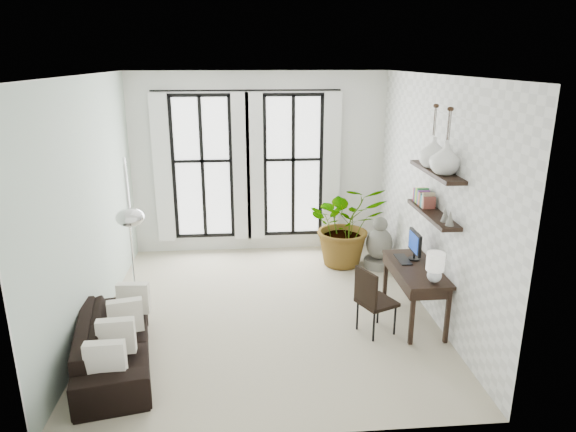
{
  "coord_description": "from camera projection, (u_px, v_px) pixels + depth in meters",
  "views": [
    {
      "loc": [
        -0.26,
        -6.48,
        3.4
      ],
      "look_at": [
        0.32,
        0.3,
        1.3
      ],
      "focal_mm": 32.0,
      "sensor_mm": 36.0,
      "label": 1
    }
  ],
  "objects": [
    {
      "name": "ceiling",
      "position": [
        264.0,
        75.0,
        6.25
      ],
      "size": [
        5.0,
        5.0,
        0.0
      ],
      "primitive_type": "plane",
      "color": "white",
      "rests_on": "wall_back"
    },
    {
      "name": "windows",
      "position": [
        248.0,
        167.0,
        9.03
      ],
      "size": [
        3.26,
        0.13,
        2.65
      ],
      "color": "white",
      "rests_on": "wall_back"
    },
    {
      "name": "desk_chair",
      "position": [
        372.0,
        297.0,
        6.47
      ],
      "size": [
        0.56,
        0.56,
        0.89
      ],
      "rotation": [
        0.0,
        0.0,
        0.42
      ],
      "color": "black",
      "rests_on": "floor"
    },
    {
      "name": "floor",
      "position": [
        267.0,
        311.0,
        7.19
      ],
      "size": [
        5.0,
        5.0,
        0.0
      ],
      "primitive_type": "plane",
      "color": "#C1B899",
      "rests_on": "ground"
    },
    {
      "name": "buddha",
      "position": [
        379.0,
        246.0,
        8.62
      ],
      "size": [
        0.49,
        0.49,
        0.88
      ],
      "color": "gray",
      "rests_on": "floor"
    },
    {
      "name": "wall_right",
      "position": [
        432.0,
        198.0,
        6.91
      ],
      "size": [
        0.0,
        5.0,
        5.0
      ],
      "primitive_type": "plane",
      "rotation": [
        1.57,
        0.0,
        -1.57
      ],
      "color": "white",
      "rests_on": "floor"
    },
    {
      "name": "plant",
      "position": [
        346.0,
        224.0,
        8.65
      ],
      "size": [
        1.32,
        1.16,
        1.43
      ],
      "primitive_type": "imported",
      "rotation": [
        0.0,
        0.0,
        0.03
      ],
      "color": "#2D7228",
      "rests_on": "floor"
    },
    {
      "name": "sofa",
      "position": [
        114.0,
        343.0,
        5.86
      ],
      "size": [
        1.12,
        2.07,
        0.57
      ],
      "primitive_type": "imported",
      "rotation": [
        0.0,
        0.0,
        1.76
      ],
      "color": "black",
      "rests_on": "floor"
    },
    {
      "name": "desk",
      "position": [
        417.0,
        272.0,
        6.69
      ],
      "size": [
        0.56,
        1.31,
        1.17
      ],
      "color": "black",
      "rests_on": "floor"
    },
    {
      "name": "wall_shelves",
      "position": [
        433.0,
        196.0,
        6.49
      ],
      "size": [
        0.25,
        1.3,
        0.6
      ],
      "color": "black",
      "rests_on": "wall_right"
    },
    {
      "name": "wall_left",
      "position": [
        89.0,
        205.0,
        6.54
      ],
      "size": [
        0.0,
        5.0,
        5.0
      ],
      "primitive_type": "plane",
      "rotation": [
        1.57,
        0.0,
        1.57
      ],
      "color": "silver",
      "rests_on": "floor"
    },
    {
      "name": "throw_pillows",
      "position": [
        121.0,
        326.0,
        5.8
      ],
      "size": [
        0.4,
        1.52,
        0.4
      ],
      "color": "white",
      "rests_on": "sofa"
    },
    {
      "name": "vase_b",
      "position": [
        433.0,
        152.0,
        6.44
      ],
      "size": [
        0.37,
        0.37,
        0.38
      ],
      "primitive_type": "imported",
      "color": "white",
      "rests_on": "shelf_upper"
    },
    {
      "name": "wall_back",
      "position": [
        259.0,
        164.0,
        9.1
      ],
      "size": [
        4.5,
        0.0,
        4.5
      ],
      "primitive_type": "plane",
      "rotation": [
        1.57,
        0.0,
        0.0
      ],
      "color": "white",
      "rests_on": "floor"
    },
    {
      "name": "vase_a",
      "position": [
        445.0,
        158.0,
        6.06
      ],
      "size": [
        0.37,
        0.37,
        0.38
      ],
      "primitive_type": "imported",
      "color": "white",
      "rests_on": "shelf_upper"
    },
    {
      "name": "arc_lamp",
      "position": [
        127.0,
        197.0,
        6.25
      ],
      "size": [
        0.72,
        1.98,
        2.29
      ],
      "color": "silver",
      "rests_on": "floor"
    }
  ]
}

